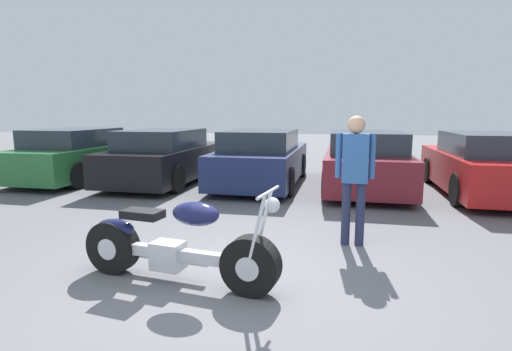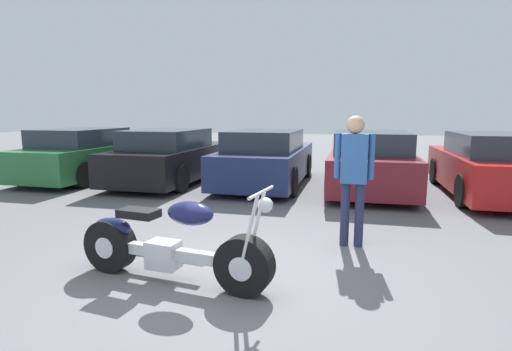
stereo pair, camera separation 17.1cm
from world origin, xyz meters
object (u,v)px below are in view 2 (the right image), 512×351
(motorcycle, at_px, (170,245))
(parked_car_red, at_px, (492,167))
(parked_car_black, at_px, (171,157))
(parked_car_navy, at_px, (266,159))
(parked_car_maroon, at_px, (370,162))
(parked_car_green, at_px, (87,155))
(person_standing, at_px, (354,169))

(motorcycle, xyz_separation_m, parked_car_red, (4.79, 5.75, 0.25))
(parked_car_black, height_order, parked_car_navy, same)
(motorcycle, bearing_deg, parked_car_black, 115.59)
(parked_car_red, bearing_deg, parked_car_maroon, 176.67)
(motorcycle, xyz_separation_m, parked_car_navy, (-0.25, 5.98, 0.25))
(parked_car_red, bearing_deg, motorcycle, -129.79)
(motorcycle, relative_size, parked_car_green, 0.52)
(parked_car_navy, bearing_deg, parked_car_maroon, -1.87)
(parked_car_black, bearing_deg, parked_car_navy, 4.39)
(person_standing, bearing_deg, parked_car_red, 54.67)
(parked_car_green, xyz_separation_m, parked_car_red, (10.09, -0.01, 0.00))
(parked_car_black, relative_size, parked_car_maroon, 1.00)
(parked_car_navy, height_order, parked_car_red, same)
(parked_car_green, height_order, parked_car_navy, same)
(parked_car_black, bearing_deg, parked_car_maroon, 1.26)
(motorcycle, distance_m, parked_car_green, 7.83)
(parked_car_green, height_order, person_standing, person_standing)
(parked_car_green, height_order, parked_car_red, same)
(parked_car_black, xyz_separation_m, parked_car_navy, (2.52, 0.19, 0.00))
(motorcycle, height_order, parked_car_navy, parked_car_navy)
(parked_car_maroon, distance_m, parked_car_red, 2.53)
(motorcycle, distance_m, parked_car_red, 7.49)
(parked_car_navy, distance_m, person_standing, 4.84)
(parked_car_black, bearing_deg, parked_car_green, -179.46)
(parked_car_green, bearing_deg, parked_car_red, -0.07)
(motorcycle, height_order, person_standing, person_standing)
(parked_car_green, bearing_deg, parked_car_navy, 2.47)
(parked_car_green, relative_size, parked_car_black, 1.00)
(parked_car_green, xyz_separation_m, parked_car_navy, (5.04, 0.22, 0.00))
(motorcycle, distance_m, parked_car_navy, 5.99)
(motorcycle, xyz_separation_m, parked_car_black, (-2.77, 5.79, 0.25))
(motorcycle, relative_size, parked_car_black, 0.52)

